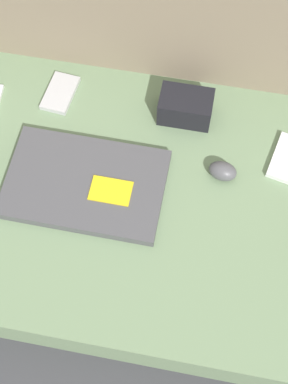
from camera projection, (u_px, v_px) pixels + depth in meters
ground_plane at (144, 220)px, 1.30m from camera, size 8.00×8.00×0.00m
couch_seat at (144, 209)px, 1.24m from camera, size 1.09×0.67×0.13m
couch_backrest at (178, 5)px, 1.24m from camera, size 1.09×0.20×0.55m
laptop at (86, 184)px, 1.18m from camera, size 0.35×0.23×0.03m
computer_mouse at (223, 171)px, 1.18m from camera, size 0.07×0.05×0.04m
phone_silver at (60, 93)px, 1.30m from camera, size 0.08×0.12×0.01m
phone_small at (288, 159)px, 1.21m from camera, size 0.09×0.13×0.01m
camera_pouch at (186, 107)px, 1.24m from camera, size 0.12×0.08×0.07m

